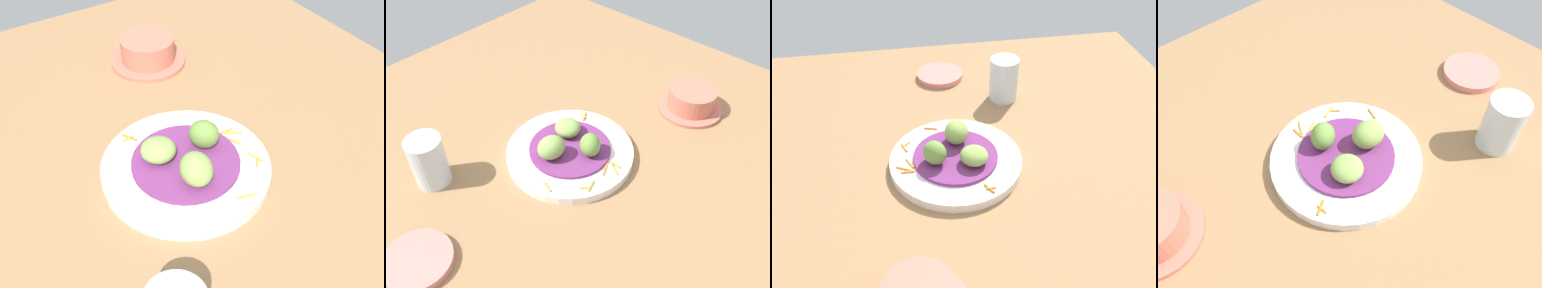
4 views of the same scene
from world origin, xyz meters
TOP-DOWN VIEW (x-y plane):
  - table_surface at (0.00, 0.00)cm, footprint 110.00×110.00cm
  - main_plate at (3.07, -2.66)cm, footprint 25.46×25.46cm
  - cabbage_bed at (3.07, -2.66)cm, footprint 16.29×16.29cm
  - carrot_garnish at (8.62, -2.43)cm, footprint 17.25×21.49cm
  - guac_scoop_left at (7.17, -1.30)cm, footprint 6.09×6.20cm
  - guac_scoop_center at (-0.16, 0.20)cm, footprint 7.38×7.36cm
  - guac_scoop_right at (2.20, -6.90)cm, footprint 5.63×6.37cm
  - side_plate_small at (1.68, -36.76)cm, footprint 11.43×11.43cm
  - terracotta_bowl at (12.90, 27.11)cm, footprint 14.51×14.51cm
  - water_glass at (-11.80, -24.76)cm, footprint 6.60×6.60cm

SIDE VIEW (x-z plane):
  - table_surface at x=0.00cm, z-range 0.00..2.00cm
  - side_plate_small at x=1.68cm, z-range 2.00..3.41cm
  - main_plate at x=3.07cm, z-range 2.00..3.86cm
  - carrot_garnish at x=8.62cm, z-range 3.86..4.26cm
  - cabbage_bed at x=3.07cm, z-range 3.86..4.53cm
  - terracotta_bowl at x=12.90cm, z-range 1.72..7.12cm
  - guac_scoop_center at x=-0.16cm, z-range 4.53..7.77cm
  - guac_scoop_left at x=7.17cm, z-range 4.53..9.09cm
  - guac_scoop_right at x=2.20cm, z-range 4.53..9.21cm
  - water_glass at x=-11.80cm, z-range 2.00..12.14cm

